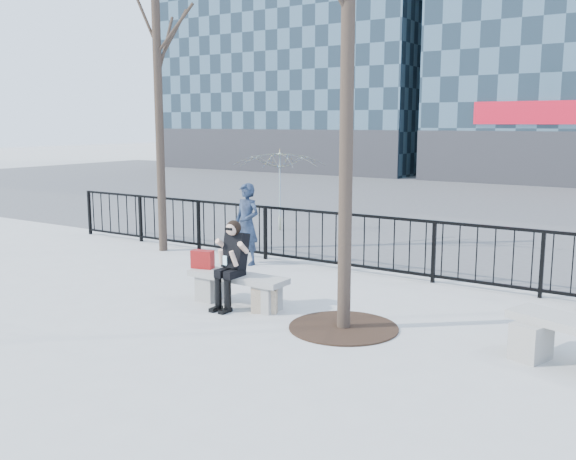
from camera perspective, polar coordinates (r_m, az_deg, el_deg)
The scene contains 11 objects.
ground at distance 9.98m, azimuth -4.48°, elevation -6.67°, with size 120.00×120.00×0.00m, color #A0A19B.
street_surface at distance 23.48m, azimuth 18.54°, elevation 2.26°, with size 60.00×23.00×0.01m, color #474747.
railing at distance 12.29m, azimuth 4.07°, elevation -0.92°, with size 14.00×0.06×1.10m.
tree_left at distance 14.26m, azimuth -11.66°, elevation 17.75°, with size 2.80×2.80×6.50m.
tree_grate at distance 8.90m, azimuth 4.95°, elevation -8.62°, with size 1.50×1.50×0.02m, color black.
bench_main at distance 9.90m, azimuth -4.50°, elevation -5.00°, with size 1.65×0.46×0.49m.
seated_woman at distance 9.69m, azimuth -5.11°, elevation -3.08°, with size 0.50×0.64×1.34m.
handbag at distance 10.28m, azimuth -7.60°, elevation -2.60°, with size 0.35×0.16×0.29m, color maroon.
shopping_bag at distance 9.51m, azimuth -2.12°, elevation -6.34°, with size 0.38×0.14×0.36m, color beige.
standing_man at distance 12.63m, azimuth -3.67°, elevation 0.53°, with size 0.59×0.39×1.61m, color black.
vendor_umbrella at distance 16.54m, azimuth -0.78°, elevation 3.57°, with size 2.31×2.36×2.12m, color gold.
Camera 1 is at (5.89, -7.56, 2.78)m, focal length 40.00 mm.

